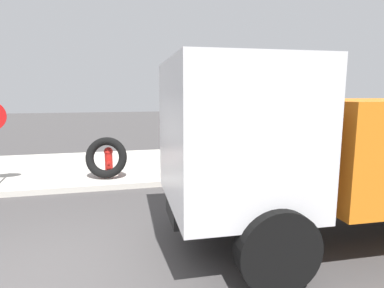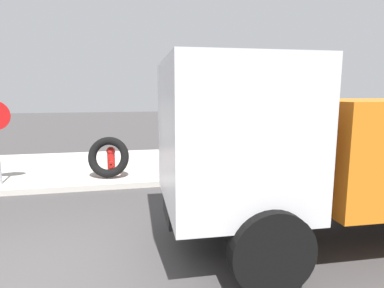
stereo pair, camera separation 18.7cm
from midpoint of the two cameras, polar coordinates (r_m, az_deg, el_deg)
name	(u,v)px [view 2 (the right image)]	position (r m, az deg, el deg)	size (l,w,h in m)	color
ground_plane	(29,280)	(5.18, -25.96, -20.92)	(80.00, 80.00, 0.00)	#423F3F
sidewalk_curb	(84,167)	(11.20, -18.11, -3.98)	(36.00, 5.00, 0.15)	#BCB7AD
fire_hydrant	(111,160)	(9.56, -13.63, -2.79)	(0.25, 0.57, 0.83)	red
loose_tire	(109,157)	(9.27, -14.05, -2.27)	(1.15, 1.15, 0.23)	black
dump_truck_orange	(360,147)	(6.17, 28.41, -0.42)	(7.07, 2.98, 3.00)	orange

